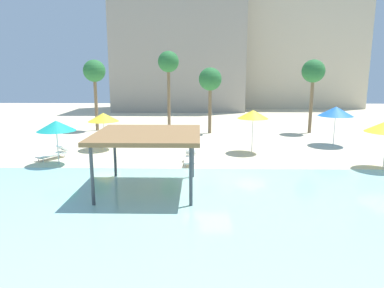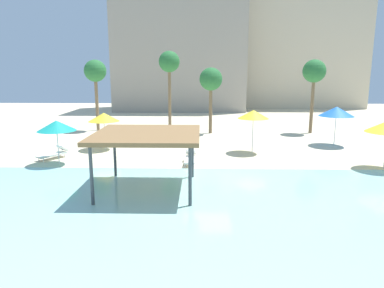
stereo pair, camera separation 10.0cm
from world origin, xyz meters
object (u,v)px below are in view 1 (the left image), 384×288
(shade_pavilion, at_px, (148,136))
(palm_tree_3, at_px, (313,73))
(beach_umbrella_teal_3, at_px, (56,126))
(palm_tree_0, at_px, (210,80))
(beach_umbrella_yellow_4, at_px, (103,117))
(lounge_chair_2, at_px, (54,153))
(beach_umbrella_blue_2, at_px, (336,111))
(lounge_chair_0, at_px, (190,158))
(beach_umbrella_yellow_5, at_px, (253,114))
(palm_tree_2, at_px, (94,73))
(palm_tree_1, at_px, (168,64))

(shade_pavilion, height_order, palm_tree_3, palm_tree_3)
(beach_umbrella_teal_3, height_order, palm_tree_0, palm_tree_0)
(beach_umbrella_yellow_4, xyz_separation_m, palm_tree_0, (7.32, 6.47, 2.23))
(palm_tree_3, bearing_deg, lounge_chair_2, -152.57)
(beach_umbrella_blue_2, height_order, palm_tree_3, palm_tree_3)
(beach_umbrella_teal_3, bearing_deg, palm_tree_3, 31.70)
(beach_umbrella_teal_3, distance_m, lounge_chair_0, 7.75)
(beach_umbrella_teal_3, relative_size, beach_umbrella_yellow_4, 1.02)
(beach_umbrella_teal_3, distance_m, beach_umbrella_yellow_5, 11.93)
(beach_umbrella_teal_3, relative_size, lounge_chair_0, 1.32)
(beach_umbrella_yellow_5, xyz_separation_m, palm_tree_2, (-12.52, 8.40, 2.56))
(shade_pavilion, xyz_separation_m, lounge_chair_2, (-6.57, 5.68, -2.14))
(lounge_chair_2, relative_size, palm_tree_3, 0.31)
(beach_umbrella_yellow_4, relative_size, palm_tree_1, 0.36)
(beach_umbrella_yellow_4, height_order, palm_tree_3, palm_tree_3)
(beach_umbrella_blue_2, bearing_deg, lounge_chair_2, -166.74)
(palm_tree_2, xyz_separation_m, palm_tree_3, (18.52, -0.88, -0.01))
(beach_umbrella_blue_2, distance_m, beach_umbrella_teal_3, 18.52)
(beach_umbrella_teal_3, bearing_deg, palm_tree_0, 49.61)
(lounge_chair_2, xyz_separation_m, palm_tree_2, (-0.24, 10.36, 4.73))
(beach_umbrella_blue_2, height_order, beach_umbrella_yellow_5, beach_umbrella_yellow_5)
(lounge_chair_0, xyz_separation_m, palm_tree_1, (-2.28, 13.01, 5.48))
(palm_tree_3, bearing_deg, palm_tree_0, -177.98)
(shade_pavilion, xyz_separation_m, beach_umbrella_teal_3, (-5.77, 4.37, -0.25))
(beach_umbrella_yellow_5, distance_m, palm_tree_3, 9.95)
(beach_umbrella_teal_3, height_order, palm_tree_1, palm_tree_1)
(palm_tree_0, distance_m, palm_tree_2, 10.06)
(beach_umbrella_blue_2, xyz_separation_m, palm_tree_2, (-18.68, 6.02, 2.63))
(beach_umbrella_yellow_5, bearing_deg, palm_tree_3, 51.44)
(beach_umbrella_yellow_4, height_order, palm_tree_0, palm_tree_0)
(beach_umbrella_yellow_5, distance_m, palm_tree_2, 15.29)
(beach_umbrella_blue_2, distance_m, beach_umbrella_yellow_5, 6.61)
(palm_tree_3, bearing_deg, beach_umbrella_yellow_4, -156.88)
(palm_tree_2, bearing_deg, beach_umbrella_yellow_5, -33.85)
(beach_umbrella_yellow_5, relative_size, palm_tree_0, 0.51)
(shade_pavilion, xyz_separation_m, palm_tree_1, (-0.54, 17.71, 3.34))
(lounge_chair_0, xyz_separation_m, palm_tree_3, (9.96, 10.47, 4.71))
(beach_umbrella_blue_2, xyz_separation_m, beach_umbrella_yellow_4, (-16.04, -1.64, -0.24))
(beach_umbrella_teal_3, xyz_separation_m, palm_tree_1, (5.23, 13.34, 3.59))
(palm_tree_0, bearing_deg, palm_tree_3, 2.02)
(lounge_chair_0, xyz_separation_m, lounge_chair_2, (-8.32, 0.98, 0.00))
(shade_pavilion, xyz_separation_m, beach_umbrella_yellow_4, (-4.17, 8.39, -0.28))
(lounge_chair_0, xyz_separation_m, palm_tree_2, (-8.56, 11.34, 4.73))
(beach_umbrella_yellow_5, distance_m, lounge_chair_2, 12.62)
(palm_tree_2, bearing_deg, palm_tree_3, -2.71)
(shade_pavilion, distance_m, beach_umbrella_yellow_4, 9.37)
(beach_umbrella_blue_2, distance_m, palm_tree_3, 5.77)
(beach_umbrella_yellow_4, xyz_separation_m, lounge_chair_2, (-2.40, -2.71, -1.86))
(beach_umbrella_yellow_4, distance_m, palm_tree_3, 17.49)
(beach_umbrella_teal_3, relative_size, palm_tree_1, 0.36)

